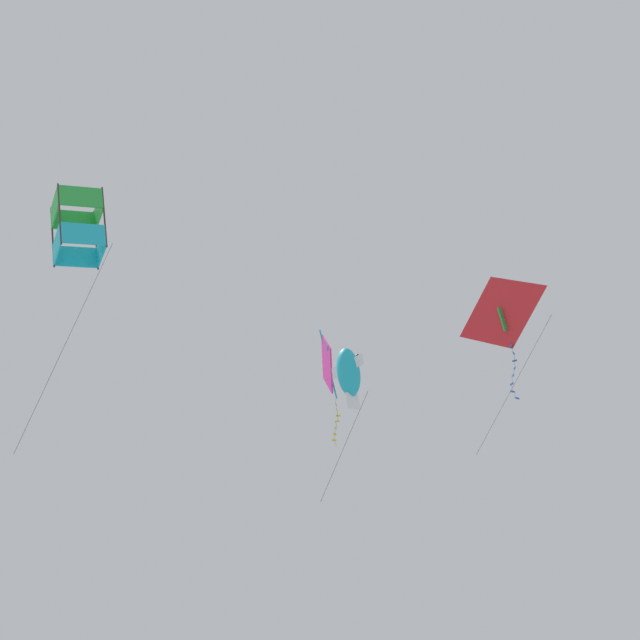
{
  "coord_description": "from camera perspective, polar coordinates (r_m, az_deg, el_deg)",
  "views": [
    {
      "loc": [
        14.99,
        -22.7,
        4.11
      ],
      "look_at": [
        -0.2,
        2.75,
        21.08
      ],
      "focal_mm": 55.24,
      "sensor_mm": 36.0,
      "label": 1
    }
  ],
  "objects": [
    {
      "name": "kite_delta_far_centre",
      "position": [
        37.02,
        10.57,
        0.36
      ],
      "size": [
        3.63,
        2.64,
        7.04
      ],
      "rotation": [
        0.26,
        0.0,
        5.87
      ],
      "color": "red"
    },
    {
      "name": "kite_diamond_near_right",
      "position": [
        37.1,
        0.42,
        -2.57
      ],
      "size": [
        1.52,
        2.04,
        4.74
      ],
      "rotation": [
        0.23,
        0.0,
        5.51
      ],
      "color": "#DB2D93"
    },
    {
      "name": "kite_box_upper_right",
      "position": [
        33.24,
        -13.83,
        5.24
      ],
      "size": [
        2.64,
        2.41,
        9.65
      ],
      "rotation": [
        0.18,
        0.0,
        5.63
      ],
      "color": "green"
    },
    {
      "name": "kite_fish_mid_left",
      "position": [
        31.11,
        1.66,
        -3.06
      ],
      "size": [
        1.64,
        1.27,
        5.23
      ],
      "rotation": [
        0.18,
        0.0,
        5.96
      ],
      "color": "#1EB2C6"
    }
  ]
}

